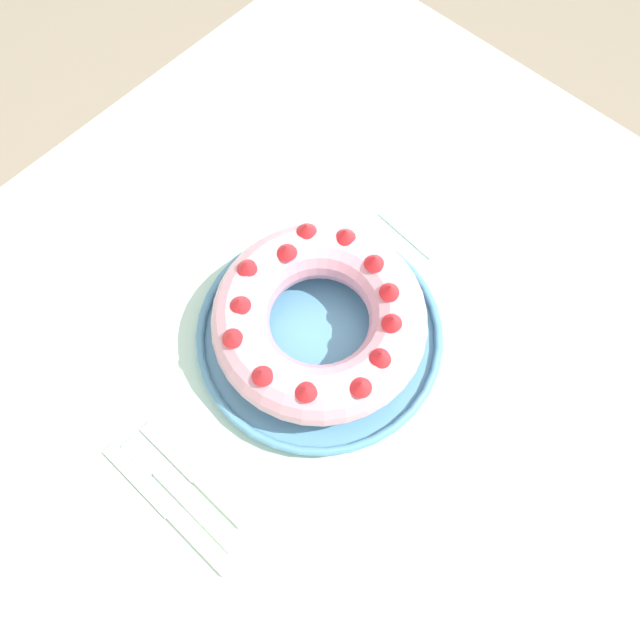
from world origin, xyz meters
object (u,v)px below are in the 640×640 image
serving_dish (320,335)px  fork (171,485)px  serving_knife (174,516)px  cake_knife (200,480)px  napkin (439,208)px  bundt_cake (320,320)px

serving_dish → fork: 0.28m
serving_knife → serving_dish: bearing=6.1°
serving_dish → cake_knife: 0.25m
serving_knife → cake_knife: size_ratio=1.21×
serving_dish → serving_knife: size_ratio=1.53×
serving_knife → napkin: bearing=4.5°
napkin → fork: bearing=-179.0°
serving_knife → napkin: (0.59, 0.04, -0.00)m
fork → serving_knife: 0.04m
serving_dish → napkin: bearing=2.3°
serving_dish → bundt_cake: bundt_cake is taller
serving_dish → cake_knife: (-0.25, -0.02, -0.01)m
serving_dish → serving_knife: 0.31m
napkin → cake_knife: bearing=-176.6°
fork → napkin: fork is taller
fork → cake_knife: 0.04m
serving_dish → bundt_cake: size_ratio=1.20×
bundt_cake → cake_knife: bundt_cake is taller
bundt_cake → fork: 0.29m
napkin → serving_knife: bearing=-176.1°
serving_knife → cake_knife: bearing=9.9°
bundt_cake → napkin: bearing=2.2°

